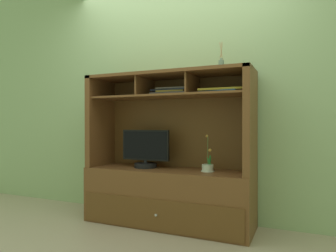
# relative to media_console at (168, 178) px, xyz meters

# --- Properties ---
(floor_plane) EXTENTS (6.00, 6.00, 0.02)m
(floor_plane) POSITION_rel_media_console_xyz_m (0.00, -0.01, -0.46)
(floor_plane) COLOR tan
(floor_plane) RESTS_ON ground
(back_wall) EXTENTS (6.00, 0.02, 2.80)m
(back_wall) POSITION_rel_media_console_xyz_m (0.00, 0.28, 0.95)
(back_wall) COLOR #96B47E
(back_wall) RESTS_ON ground
(media_console) EXTENTS (1.65, 0.54, 1.48)m
(media_console) POSITION_rel_media_console_xyz_m (0.00, 0.00, 0.00)
(media_console) COLOR brown
(media_console) RESTS_ON ground
(tv_monitor) EXTENTS (0.52, 0.23, 0.38)m
(tv_monitor) POSITION_rel_media_console_xyz_m (-0.25, -0.01, 0.26)
(tv_monitor) COLOR black
(tv_monitor) RESTS_ON media_console
(potted_orchid) EXTENTS (0.12, 0.12, 0.34)m
(potted_orchid) POSITION_rel_media_console_xyz_m (0.41, -0.01, 0.14)
(potted_orchid) COLOR silver
(potted_orchid) RESTS_ON media_console
(magazine_stack_left) EXTENTS (0.42, 0.27, 0.07)m
(magazine_stack_left) POSITION_rel_media_console_xyz_m (0.03, 0.05, 0.85)
(magazine_stack_left) COLOR beige
(magazine_stack_left) RESTS_ON media_console
(magazine_stack_centre) EXTENTS (0.41, 0.32, 0.04)m
(magazine_stack_centre) POSITION_rel_media_console_xyz_m (0.54, 0.00, 0.84)
(magazine_stack_centre) COLOR #295588
(magazine_stack_centre) RESTS_ON media_console
(diffuser_bottle) EXTENTS (0.05, 0.05, 0.25)m
(diffuser_bottle) POSITION_rel_media_console_xyz_m (0.54, -0.03, 1.08)
(diffuser_bottle) COLOR slate
(diffuser_bottle) RESTS_ON media_console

